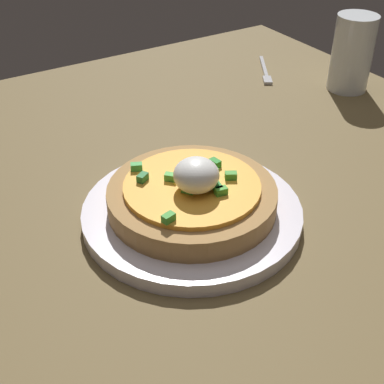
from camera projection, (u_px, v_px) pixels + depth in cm
name	position (u px, v px, depth cm)	size (l,w,h in cm)	color
dining_table	(240.00, 205.00, 63.49)	(98.44, 83.02, 2.59)	brown
plate	(192.00, 213.00, 58.84)	(24.20, 24.20, 1.59)	white
pizza	(192.00, 195.00, 57.33)	(18.39, 18.39, 6.60)	#AF834C
cup_far	(351.00, 58.00, 84.79)	(6.43, 6.43, 12.01)	silver
fork	(265.00, 72.00, 92.81)	(10.68, 7.20, 0.50)	#B7B7BC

